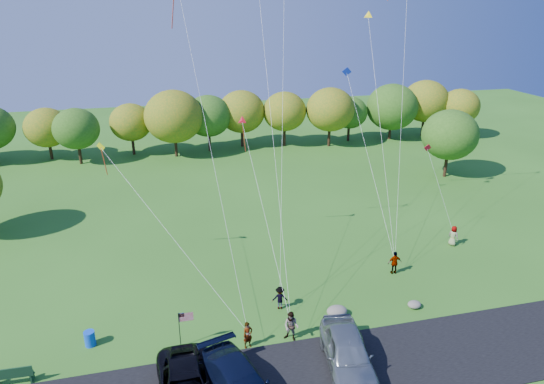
{
  "coord_description": "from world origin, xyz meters",
  "views": [
    {
      "loc": [
        -6.73,
        -22.68,
        18.17
      ],
      "look_at": [
        0.32,
        6.0,
        6.5
      ],
      "focal_mm": 32.0,
      "sensor_mm": 36.0,
      "label": 1
    }
  ],
  "objects_px": {
    "flyer_a": "(248,335)",
    "flyer_b": "(291,326)",
    "park_bench": "(13,375)",
    "flyer_c": "(280,298)",
    "trash_barrel": "(90,338)",
    "flyer_e": "(453,236)",
    "minivan_silver": "(348,353)",
    "flyer_d": "(395,263)"
  },
  "relations": [
    {
      "from": "flyer_b",
      "to": "flyer_e",
      "type": "bearing_deg",
      "value": 64.6
    },
    {
      "from": "park_bench",
      "to": "flyer_b",
      "type": "bearing_deg",
      "value": 1.84
    },
    {
      "from": "flyer_e",
      "to": "trash_barrel",
      "type": "height_order",
      "value": "flyer_e"
    },
    {
      "from": "flyer_b",
      "to": "flyer_e",
      "type": "distance_m",
      "value": 17.66
    },
    {
      "from": "flyer_a",
      "to": "trash_barrel",
      "type": "height_order",
      "value": "flyer_a"
    },
    {
      "from": "flyer_c",
      "to": "flyer_e",
      "type": "relative_size",
      "value": 0.93
    },
    {
      "from": "flyer_e",
      "to": "park_bench",
      "type": "bearing_deg",
      "value": 78.25
    },
    {
      "from": "flyer_a",
      "to": "flyer_c",
      "type": "height_order",
      "value": "flyer_a"
    },
    {
      "from": "flyer_e",
      "to": "park_bench",
      "type": "height_order",
      "value": "flyer_e"
    },
    {
      "from": "flyer_a",
      "to": "park_bench",
      "type": "bearing_deg",
      "value": 160.49
    },
    {
      "from": "park_bench",
      "to": "flyer_c",
      "type": "bearing_deg",
      "value": 13.83
    },
    {
      "from": "flyer_b",
      "to": "trash_barrel",
      "type": "bearing_deg",
      "value": -154.25
    },
    {
      "from": "flyer_e",
      "to": "park_bench",
      "type": "relative_size",
      "value": 0.83
    },
    {
      "from": "flyer_d",
      "to": "trash_barrel",
      "type": "bearing_deg",
      "value": 12.89
    },
    {
      "from": "flyer_a",
      "to": "flyer_b",
      "type": "bearing_deg",
      "value": -19.58
    },
    {
      "from": "flyer_c",
      "to": "flyer_d",
      "type": "distance_m",
      "value": 9.25
    },
    {
      "from": "flyer_c",
      "to": "minivan_silver",
      "type": "bearing_deg",
      "value": 120.72
    },
    {
      "from": "flyer_b",
      "to": "trash_barrel",
      "type": "xyz_separation_m",
      "value": [
        -11.16,
        2.27,
        -0.47
      ]
    },
    {
      "from": "minivan_silver",
      "to": "flyer_d",
      "type": "xyz_separation_m",
      "value": [
        6.93,
        8.25,
        -0.18
      ]
    },
    {
      "from": "flyer_b",
      "to": "flyer_c",
      "type": "xyz_separation_m",
      "value": [
        0.15,
        3.14,
        -0.15
      ]
    },
    {
      "from": "flyer_c",
      "to": "park_bench",
      "type": "distance_m",
      "value": 15.1
    },
    {
      "from": "minivan_silver",
      "to": "flyer_c",
      "type": "distance_m",
      "value": 6.45
    },
    {
      "from": "flyer_a",
      "to": "flyer_c",
      "type": "distance_m",
      "value": 4.12
    },
    {
      "from": "flyer_c",
      "to": "park_bench",
      "type": "xyz_separation_m",
      "value": [
        -14.77,
        -3.15,
        -0.18
      ]
    },
    {
      "from": "minivan_silver",
      "to": "park_bench",
      "type": "xyz_separation_m",
      "value": [
        -16.84,
        2.95,
        -0.45
      ]
    },
    {
      "from": "flyer_a",
      "to": "park_bench",
      "type": "relative_size",
      "value": 0.82
    },
    {
      "from": "flyer_b",
      "to": "park_bench",
      "type": "height_order",
      "value": "flyer_b"
    },
    {
      "from": "flyer_a",
      "to": "flyer_e",
      "type": "relative_size",
      "value": 0.98
    },
    {
      "from": "flyer_a",
      "to": "flyer_d",
      "type": "bearing_deg",
      "value": 4.78
    },
    {
      "from": "flyer_a",
      "to": "flyer_b",
      "type": "relative_size",
      "value": 0.88
    },
    {
      "from": "flyer_a",
      "to": "minivan_silver",
      "type": "bearing_deg",
      "value": -51.55
    },
    {
      "from": "minivan_silver",
      "to": "flyer_c",
      "type": "bearing_deg",
      "value": 117.71
    },
    {
      "from": "trash_barrel",
      "to": "flyer_c",
      "type": "bearing_deg",
      "value": 4.38
    },
    {
      "from": "trash_barrel",
      "to": "flyer_e",
      "type": "bearing_deg",
      "value": 12.28
    },
    {
      "from": "flyer_a",
      "to": "flyer_d",
      "type": "distance_m",
      "value": 12.82
    },
    {
      "from": "flyer_a",
      "to": "flyer_e",
      "type": "height_order",
      "value": "flyer_e"
    },
    {
      "from": "park_bench",
      "to": "trash_barrel",
      "type": "relative_size",
      "value": 2.19
    },
    {
      "from": "trash_barrel",
      "to": "minivan_silver",
      "type": "bearing_deg",
      "value": -21.36
    },
    {
      "from": "flyer_d",
      "to": "flyer_c",
      "type": "bearing_deg",
      "value": 17.89
    },
    {
      "from": "flyer_d",
      "to": "flyer_e",
      "type": "bearing_deg",
      "value": -152.15
    },
    {
      "from": "minivan_silver",
      "to": "flyer_b",
      "type": "bearing_deg",
      "value": 135.86
    },
    {
      "from": "flyer_b",
      "to": "trash_barrel",
      "type": "distance_m",
      "value": 11.4
    }
  ]
}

